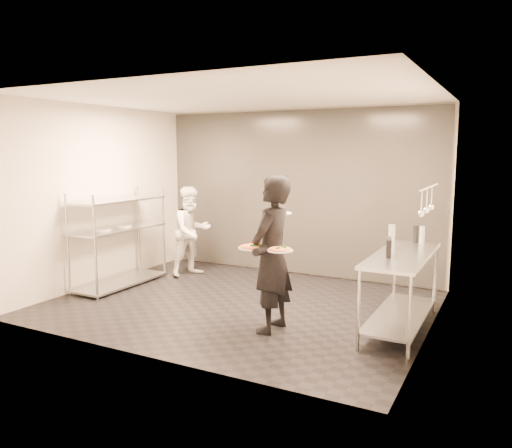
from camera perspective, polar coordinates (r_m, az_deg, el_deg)
The scene contains 13 objects.
room_shell at distance 7.76m, azimuth 2.30°, elevation 3.17°, with size 5.00×4.00×2.80m.
pass_rack at distance 8.07m, azimuth -15.40°, elevation -1.45°, with size 0.60×1.60×1.50m.
prep_counter at distance 6.10m, azimuth 16.28°, elevation -5.98°, with size 0.60×1.80×0.92m.
utensil_rail at distance 5.90m, azimuth 19.00°, elevation 2.52°, with size 0.07×1.20×0.31m.
waiter at distance 5.78m, azimuth 1.82°, elevation -3.50°, with size 0.67×0.44×1.82m, color black.
chef at distance 8.50m, azimuth -7.37°, elevation -0.83°, with size 0.73×0.57×1.51m, color white.
pizza_plate_near at distance 5.70m, azimuth -0.34°, elevation -2.65°, with size 0.33×0.33×0.05m.
pizza_plate_far at distance 5.51m, azimuth 2.77°, elevation -2.94°, with size 0.29×0.29×0.05m.
salad_plate at distance 5.99m, azimuth 2.78°, elevation 1.42°, with size 0.29×0.29×0.07m.
pos_monitor at distance 5.85m, azimuth 14.91°, elevation -2.56°, with size 0.06×0.28×0.20m, color black.
bottle_green at distance 6.34m, azimuth 15.25°, elevation -1.36°, with size 0.08×0.08×0.28m, color gray.
bottle_clear at distance 6.78m, azimuth 18.44°, elevation -1.17°, with size 0.07×0.07×0.22m, color gray.
bottle_dark at distance 6.79m, azimuth 17.80°, elevation -1.08°, with size 0.07×0.07×0.23m, color black.
Camera 1 is at (3.29, -5.81, 2.10)m, focal length 35.00 mm.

